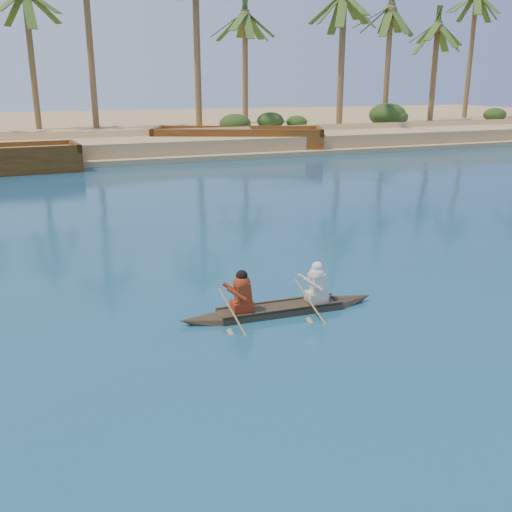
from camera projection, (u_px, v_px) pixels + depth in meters
name	position (u px, v px, depth m)	size (l,w,h in m)	color
ground	(100.00, 282.00, 14.97)	(160.00, 160.00, 0.00)	navy
sandy_embankment	(35.00, 131.00, 56.36)	(150.00, 51.00, 1.50)	tan
palm_grove	(30.00, 43.00, 43.67)	(110.00, 14.00, 16.00)	#335F21
shrub_cluster	(41.00, 137.00, 42.53)	(100.00, 6.00, 2.40)	#203613
canoe	(280.00, 303.00, 12.88)	(4.69, 0.84, 1.29)	#3C3321
barge_right	(238.00, 142.00, 43.75)	(13.41, 9.01, 2.13)	brown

